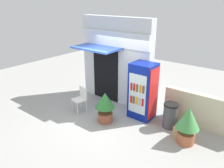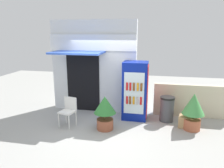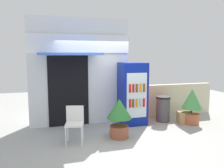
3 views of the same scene
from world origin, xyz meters
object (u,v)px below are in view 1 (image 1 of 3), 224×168
(potted_plant_near_shop, at_px, (105,105))
(cardboard_box, at_px, (182,134))
(potted_plant_curbside, at_px, (188,123))
(trash_bin, at_px, (170,115))
(drink_cooler, at_px, (143,91))
(plastic_chair, at_px, (81,98))

(potted_plant_near_shop, bearing_deg, cardboard_box, 14.26)
(potted_plant_curbside, bearing_deg, trash_bin, 144.65)
(drink_cooler, relative_size, plastic_chair, 2.14)
(cardboard_box, bearing_deg, potted_plant_curbside, -40.97)
(drink_cooler, bearing_deg, trash_bin, -1.85)
(potted_plant_curbside, distance_m, trash_bin, 0.89)
(plastic_chair, height_order, cardboard_box, plastic_chair)
(drink_cooler, relative_size, trash_bin, 2.34)
(potted_plant_curbside, bearing_deg, drink_cooler, 162.92)
(plastic_chair, height_order, trash_bin, plastic_chair)
(plastic_chair, bearing_deg, potted_plant_near_shop, -1.13)
(drink_cooler, xyz_separation_m, potted_plant_near_shop, (-0.76, -1.00, -0.34))
(drink_cooler, xyz_separation_m, cardboard_box, (1.58, -0.41, -0.76))
(potted_plant_near_shop, bearing_deg, drink_cooler, 52.71)
(potted_plant_near_shop, relative_size, trash_bin, 1.25)
(potted_plant_near_shop, bearing_deg, trash_bin, 28.54)
(trash_bin, bearing_deg, cardboard_box, -33.83)
(potted_plant_near_shop, bearing_deg, potted_plant_curbside, 10.85)
(trash_bin, relative_size, cardboard_box, 1.85)
(cardboard_box, bearing_deg, plastic_chair, -170.61)
(trash_bin, bearing_deg, drink_cooler, 178.15)
(drink_cooler, distance_m, trash_bin, 1.15)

